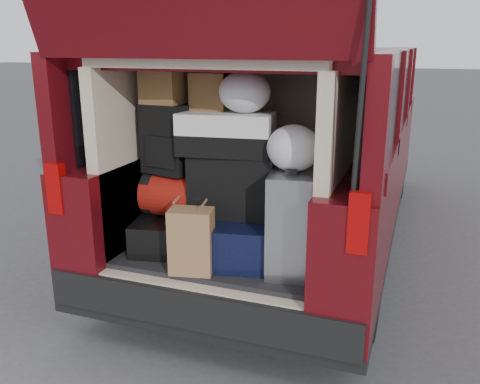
% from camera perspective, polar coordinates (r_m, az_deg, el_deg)
% --- Properties ---
extents(ground, '(80.00, 80.00, 0.00)m').
position_cam_1_polar(ground, '(3.37, -2.48, -16.40)').
color(ground, '#3C3C3E').
rests_on(ground, ground).
extents(minivan, '(1.90, 5.35, 2.77)m').
position_cam_1_polar(minivan, '(4.70, 6.03, 5.02)').
color(minivan, black).
rests_on(minivan, ground).
extents(load_floor, '(1.24, 1.05, 0.55)m').
position_cam_1_polar(load_floor, '(3.46, -0.78, -10.26)').
color(load_floor, black).
rests_on(load_floor, ground).
extents(black_hardshell, '(0.46, 0.57, 0.20)m').
position_cam_1_polar(black_hardshell, '(3.33, -8.09, -4.44)').
color(black_hardshell, black).
rests_on(black_hardshell, load_floor).
extents(navy_hardshell, '(0.58, 0.67, 0.26)m').
position_cam_1_polar(navy_hardshell, '(3.14, -0.61, -5.02)').
color(navy_hardshell, black).
rests_on(navy_hardshell, load_floor).
extents(silver_roller, '(0.30, 0.43, 0.59)m').
position_cam_1_polar(silver_roller, '(2.91, 5.75, -3.36)').
color(silver_roller, white).
rests_on(silver_roller, load_floor).
extents(kraft_bag, '(0.27, 0.20, 0.38)m').
position_cam_1_polar(kraft_bag, '(2.92, -5.47, -5.52)').
color(kraft_bag, '#A57A4A').
rests_on(kraft_bag, load_floor).
extents(red_duffel, '(0.44, 0.30, 0.28)m').
position_cam_1_polar(red_duffel, '(3.26, -6.89, -0.31)').
color(red_duffel, '#9D140E').
rests_on(red_duffel, black_hardshell).
extents(black_soft_case, '(0.55, 0.35, 0.38)m').
position_cam_1_polar(black_soft_case, '(3.12, -0.51, 0.95)').
color(black_soft_case, black).
rests_on(black_soft_case, navy_hardshell).
extents(backpack, '(0.33, 0.23, 0.43)m').
position_cam_1_polar(backpack, '(3.20, -8.14, 5.92)').
color(backpack, black).
rests_on(backpack, red_duffel).
extents(twotone_duffel, '(0.59, 0.35, 0.25)m').
position_cam_1_polar(twotone_duffel, '(3.03, -1.55, 6.59)').
color(twotone_duffel, white).
rests_on(twotone_duffel, black_soft_case).
extents(grocery_sack_lower, '(0.26, 0.21, 0.22)m').
position_cam_1_polar(grocery_sack_lower, '(3.18, -8.58, 11.75)').
color(grocery_sack_lower, brown).
rests_on(grocery_sack_lower, backpack).
extents(grocery_sack_upper, '(0.23, 0.19, 0.22)m').
position_cam_1_polar(grocery_sack_upper, '(3.14, -3.30, 11.23)').
color(grocery_sack_upper, brown).
rests_on(grocery_sack_upper, twotone_duffel).
extents(plastic_bag_center, '(0.33, 0.32, 0.24)m').
position_cam_1_polar(plastic_bag_center, '(2.97, 0.53, 11.17)').
color(plastic_bag_center, white).
rests_on(plastic_bag_center, twotone_duffel).
extents(plastic_bag_right, '(0.32, 0.30, 0.26)m').
position_cam_1_polar(plastic_bag_right, '(2.82, 6.04, 4.92)').
color(plastic_bag_right, white).
rests_on(plastic_bag_right, silver_roller).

